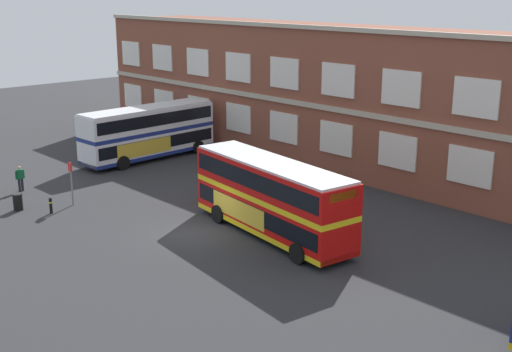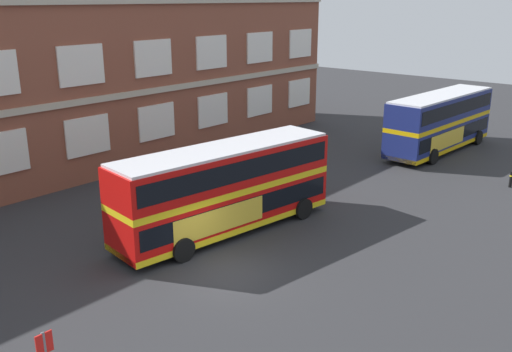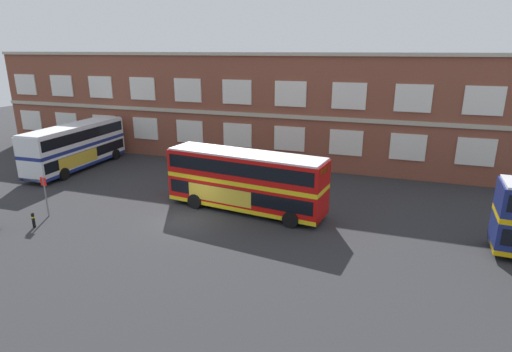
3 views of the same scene
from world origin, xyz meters
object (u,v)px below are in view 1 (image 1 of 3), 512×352
waiting_passenger (20,177)px  safety_bollard_west (51,205)px  double_decker_middle (272,197)px  double_decker_near (148,132)px  bus_stand_flag (71,179)px  station_litter_bin (18,202)px

waiting_passenger → safety_bollard_west: (5.52, -0.64, -0.44)m
double_decker_middle → waiting_passenger: 18.12m
double_decker_near → double_decker_middle: 18.89m
double_decker_near → safety_bollard_west: (6.95, -11.65, -1.66)m
waiting_passenger → bus_stand_flag: bus_stand_flag is taller
safety_bollard_west → double_decker_middle: bearing=31.8°
bus_stand_flag → double_decker_middle: bearing=24.1°
waiting_passenger → station_litter_bin: bearing=-26.4°
waiting_passenger → safety_bollard_west: size_ratio=1.79×
double_decker_near → double_decker_middle: same height
safety_bollard_west → double_decker_near: bearing=120.8°
waiting_passenger → station_litter_bin: waiting_passenger is taller
double_decker_middle → bus_stand_flag: 13.10m
double_decker_middle → station_litter_bin: (-13.29, -8.22, -1.63)m
station_litter_bin → safety_bollard_west: station_litter_bin is taller
bus_stand_flag → safety_bollard_west: (0.58, -1.71, -1.14)m
double_decker_middle → waiting_passenger: double_decker_middle is taller
bus_stand_flag → station_litter_bin: size_ratio=2.62×
double_decker_near → station_litter_bin: 13.85m
bus_stand_flag → safety_bollard_west: 2.14m
waiting_passenger → bus_stand_flag: 5.11m
double_decker_near → station_litter_bin: bearing=-68.5°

